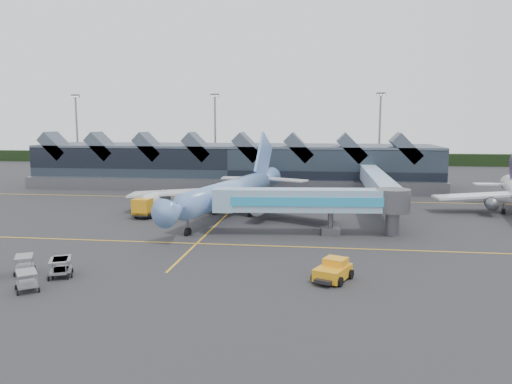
# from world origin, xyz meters

# --- Properties ---
(ground) EXTENTS (260.00, 260.00, 0.00)m
(ground) POSITION_xyz_m (0.00, 0.00, 0.00)
(ground) COLOR #28282A
(ground) RESTS_ON ground
(taxi_stripes) EXTENTS (120.00, 60.00, 0.01)m
(taxi_stripes) POSITION_xyz_m (0.00, 10.00, 0.01)
(taxi_stripes) COLOR gold
(taxi_stripes) RESTS_ON ground
(tree_line_far) EXTENTS (260.00, 4.00, 4.00)m
(tree_line_far) POSITION_xyz_m (0.00, 110.00, 2.00)
(tree_line_far) COLOR black
(tree_line_far) RESTS_ON ground
(terminal) EXTENTS (90.00, 22.25, 12.52)m
(terminal) POSITION_xyz_m (-5.07, 47.35, 4.88)
(terminal) COLOR black
(terminal) RESTS_ON ground
(light_masts) EXTENTS (132.40, 42.56, 22.45)m
(light_masts) POSITION_xyz_m (21.00, 62.80, 12.49)
(light_masts) COLOR gray
(light_masts) RESTS_ON ground
(main_airliner) EXTENTS (34.91, 40.77, 13.19)m
(main_airliner) POSITION_xyz_m (0.98, 10.91, 3.88)
(main_airliner) COLOR #6B99D9
(main_airliner) RESTS_ON ground
(jet_bridge) EXTENTS (25.61, 6.11, 6.17)m
(jet_bridge) POSITION_xyz_m (15.13, -0.99, 4.35)
(jet_bridge) COLOR #7BB2CE
(jet_bridge) RESTS_ON ground
(fuel_truck) EXTENTS (3.79, 10.44, 3.47)m
(fuel_truck) POSITION_xyz_m (-11.67, 10.01, 1.95)
(fuel_truck) COLOR black
(fuel_truck) RESTS_ON ground
(pushback_tug) EXTENTS (4.07, 4.97, 2.00)m
(pushback_tug) POSITION_xyz_m (16.18, -20.15, 0.90)
(pushback_tug) COLOR orange
(pushback_tug) RESTS_ON ground
(baggage_carts) EXTENTS (9.11, 7.71, 1.74)m
(baggage_carts) POSITION_xyz_m (-11.92, -23.56, 0.98)
(baggage_carts) COLOR gray
(baggage_carts) RESTS_ON ground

